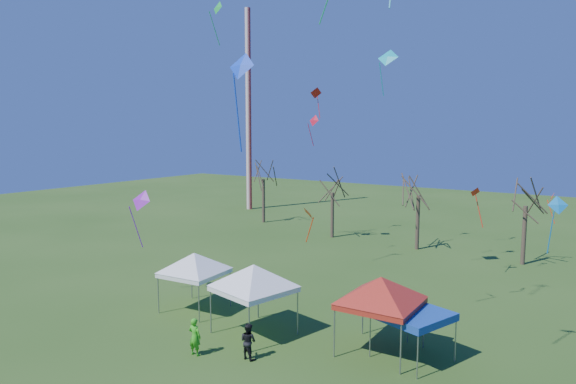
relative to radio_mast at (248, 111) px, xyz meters
name	(u,v)px	position (x,y,z in m)	size (l,w,h in m)	color
ground	(276,364)	(28.00, -34.00, -12.50)	(140.00, 140.00, 0.00)	#2B4D18
radio_mast	(248,111)	(0.00, 0.00, 0.00)	(0.70, 0.70, 25.00)	silver
tree_0	(263,163)	(7.15, -6.62, -6.01)	(3.83, 3.83, 8.44)	#3D2D21
tree_1	(333,177)	(17.23, -9.35, -6.71)	(3.42, 3.42, 7.54)	#3D2D21
tree_2	(419,176)	(25.63, -9.62, -6.21)	(3.71, 3.71, 8.18)	#3D2D21
tree_3	(527,185)	(34.03, -9.96, -6.42)	(3.59, 3.59, 7.91)	#3D2D21
tent_white_west	(194,257)	(20.25, -30.97, -9.42)	(4.32, 4.32, 3.82)	gray
tent_white_mid	(254,269)	(25.13, -31.85, -9.18)	(4.55, 4.55, 4.12)	gray
tent_red	(381,282)	(31.27, -30.39, -9.16)	(4.69, 4.69, 4.14)	gray
tent_blue	(413,315)	(32.76, -30.24, -10.46)	(3.56, 3.56, 2.22)	gray
person_dark	(248,341)	(26.64, -34.24, -11.68)	(0.79, 0.62, 1.63)	black
person_green	(195,337)	(24.39, -35.30, -11.63)	(0.63, 0.42, 1.74)	green
kite_17	(558,206)	(37.55, -24.02, -5.97)	(1.05, 0.84, 2.91)	#137ACA
kite_14	(141,201)	(16.09, -31.11, -6.53)	(1.45, 1.01, 3.66)	purple
kite_2	(316,93)	(15.90, -10.29, 0.99)	(1.18, 1.30, 2.81)	red
kite_7	(217,8)	(13.27, -20.72, 6.88)	(1.21, 0.96, 3.27)	green
kite_22	(475,193)	(31.71, -15.70, -6.61)	(1.05, 1.09, 2.80)	red
kite_11	(388,57)	(27.03, -20.19, 2.24)	(1.40, 0.95, 2.99)	#0CA8B8
kite_5	(241,67)	(27.51, -35.64, 0.10)	(1.20, 0.63, 3.90)	blue
kite_19	(552,198)	(36.41, -16.18, -6.56)	(0.54, 0.77, 2.03)	red
kite_13	(314,121)	(17.42, -13.20, -1.58)	(1.13, 0.80, 2.71)	red
kite_1	(309,214)	(27.02, -29.73, -6.51)	(0.97, 0.94, 1.79)	red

